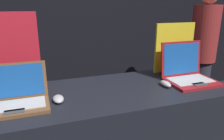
{
  "coord_description": "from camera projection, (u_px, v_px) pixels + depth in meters",
  "views": [
    {
      "loc": [
        -0.47,
        -1.02,
        1.47
      ],
      "look_at": [
        0.0,
        0.34,
        1.02
      ],
      "focal_mm": 35.0,
      "sensor_mm": 36.0,
      "label": 1
    }
  ],
  "objects": [
    {
      "name": "person_bystander",
      "position": [
        202.0,
        55.0,
        2.65
      ],
      "size": [
        0.31,
        0.31,
        1.64
      ],
      "color": "#282833",
      "rests_on": "ground_plane"
    },
    {
      "name": "laptop_back",
      "position": [
        188.0,
        72.0,
        1.72
      ],
      "size": [
        0.36,
        0.32,
        0.3
      ],
      "color": "maroon",
      "rests_on": "display_counter"
    },
    {
      "name": "mouse_front",
      "position": [
        58.0,
        99.0,
        1.36
      ],
      "size": [
        0.07,
        0.11,
        0.04
      ],
      "color": "#B2B2B7",
      "rests_on": "display_counter"
    },
    {
      "name": "promo_stand_back",
      "position": [
        174.0,
        50.0,
        1.86
      ],
      "size": [
        0.36,
        0.07,
        0.44
      ],
      "color": "black",
      "rests_on": "display_counter"
    },
    {
      "name": "promo_stand_front",
      "position": [
        14.0,
        54.0,
        1.49
      ],
      "size": [
        0.33,
        0.07,
        0.54
      ],
      "color": "black",
      "rests_on": "display_counter"
    },
    {
      "name": "wall_back",
      "position": [
        70.0,
        7.0,
        2.98
      ],
      "size": [
        8.0,
        0.05,
        2.8
      ],
      "color": "black",
      "rests_on": "ground_plane"
    },
    {
      "name": "mouse_back",
      "position": [
        166.0,
        84.0,
        1.62
      ],
      "size": [
        0.06,
        0.12,
        0.04
      ],
      "color": "#B2B2B7",
      "rests_on": "display_counter"
    },
    {
      "name": "laptop_front",
      "position": [
        15.0,
        97.0,
        1.3
      ],
      "size": [
        0.38,
        0.28,
        0.24
      ],
      "color": "brown",
      "rests_on": "display_counter"
    }
  ]
}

